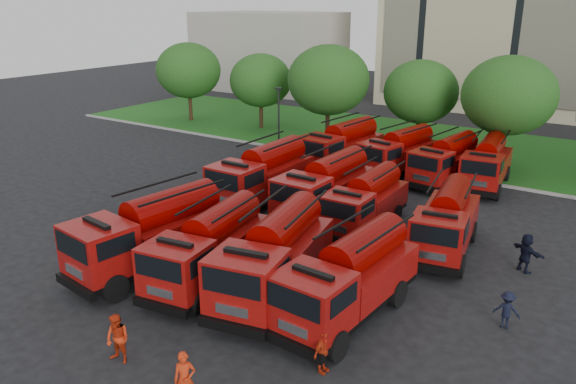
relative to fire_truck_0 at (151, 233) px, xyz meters
name	(u,v)px	position (x,y,z in m)	size (l,w,h in m)	color
ground	(247,259)	(2.92, 3.11, -1.76)	(140.00, 140.00, 0.00)	black
lawn	(437,145)	(2.92, 29.11, -1.70)	(70.00, 16.00, 0.12)	#1A4D14
curb	(398,168)	(2.92, 21.01, -1.69)	(70.00, 0.30, 0.14)	gray
side_building	(269,51)	(-27.08, 47.11, 3.24)	(18.00, 12.00, 10.00)	#9B9489
tree_0	(188,70)	(-21.08, 25.11, 3.26)	(6.30, 6.30, 7.70)	#382314
tree_1	(261,80)	(-13.08, 26.11, 2.79)	(5.71, 5.71, 6.98)	#382314
tree_2	(328,80)	(-5.08, 24.61, 3.59)	(6.72, 6.72, 8.22)	#382314
tree_3	(421,92)	(1.92, 27.11, 2.92)	(5.88, 5.88, 7.19)	#382314
tree_4	(509,95)	(8.92, 25.61, 3.46)	(6.55, 6.55, 8.01)	#382314
lamp_post_0	(279,116)	(-7.08, 20.31, 1.13)	(0.60, 0.25, 5.11)	black
fire_truck_0	(151,233)	(0.00, 0.00, 0.00)	(3.60, 7.96, 3.50)	black
fire_truck_1	(210,247)	(2.99, 0.52, -0.13)	(3.44, 7.38, 3.23)	black
fire_truck_2	(275,256)	(5.93, 1.12, -0.01)	(4.07, 8.00, 3.48)	black
fire_truck_3	(349,278)	(9.24, 1.30, -0.10)	(3.02, 7.41, 3.31)	black
fire_truck_4	(263,175)	(-1.03, 9.85, 0.01)	(2.86, 7.73, 3.51)	black
fire_truck_5	(326,187)	(3.20, 10.00, -0.04)	(2.90, 7.58, 3.42)	black
fire_truck_6	(366,201)	(5.85, 9.63, -0.23)	(2.55, 6.71, 3.03)	black
fire_truck_7	(446,221)	(10.34, 9.20, -0.20)	(3.43, 7.12, 3.11)	black
fire_truck_8	(342,147)	(-0.39, 18.46, -0.03)	(3.41, 7.79, 3.44)	black
fire_truck_9	(399,153)	(3.46, 19.62, -0.16)	(3.66, 7.32, 3.19)	black
fire_truck_10	(447,161)	(6.84, 19.64, -0.20)	(3.25, 7.07, 3.10)	black
fire_truck_11	(487,163)	(9.23, 20.40, -0.19)	(3.11, 7.08, 3.12)	black
firefighter_1	(120,361)	(4.18, -5.54, -1.76)	(0.86, 0.47, 1.78)	#B8290E
firefighter_2	(322,372)	(10.17, -2.22, -1.76)	(0.90, 0.51, 1.54)	#B8290E
firefighter_3	(504,327)	(14.51, 3.85, -1.76)	(0.96, 0.50, 1.49)	black
firefighter_4	(229,213)	(-1.62, 7.35, -1.76)	(0.84, 0.55, 1.71)	black
firefighter_5	(523,271)	(14.07, 9.07, -1.76)	(1.69, 0.73, 1.82)	black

